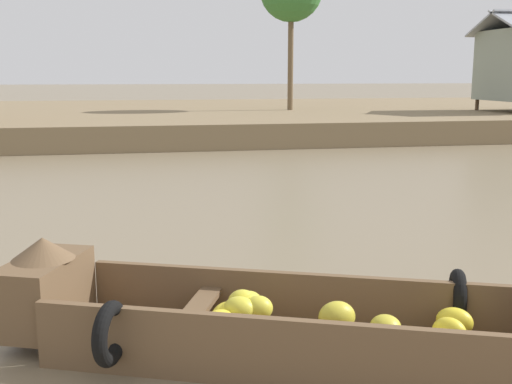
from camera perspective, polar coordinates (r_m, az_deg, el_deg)
name	(u,v)px	position (r m, az deg, el deg)	size (l,w,h in m)	color
ground_plane	(177,218)	(10.58, -7.27, -2.34)	(300.00, 300.00, 0.00)	#7A6B51
riverbank_strip	(148,118)	(29.41, -9.86, 6.74)	(160.00, 20.00, 0.83)	#7F6B4C
banana_boat	(297,322)	(5.37, 3.81, -11.79)	(5.11, 2.84, 0.94)	brown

